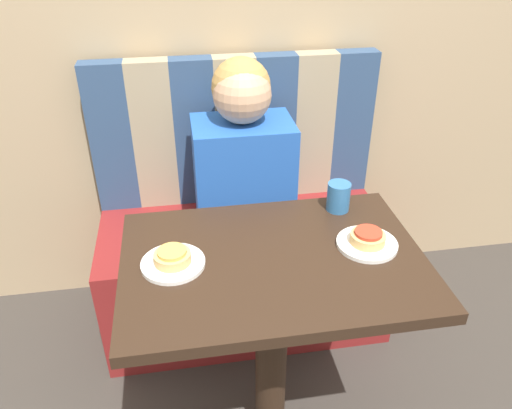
{
  "coord_description": "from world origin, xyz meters",
  "views": [
    {
      "loc": [
        -0.23,
        -1.08,
        1.61
      ],
      "look_at": [
        0.0,
        0.3,
        0.76
      ],
      "focal_mm": 35.0,
      "sensor_mm": 36.0,
      "label": 1
    }
  ],
  "objects_px": {
    "pizza_left": "(172,256)",
    "drinking_cup": "(338,197)",
    "person": "(243,151)",
    "plate_left": "(173,263)",
    "plate_right": "(367,244)",
    "pizza_right": "(368,237)"
  },
  "relations": [
    {
      "from": "person",
      "to": "pizza_right",
      "type": "relative_size",
      "value": 6.63
    },
    {
      "from": "plate_right",
      "to": "pizza_right",
      "type": "bearing_deg",
      "value": 0.0
    },
    {
      "from": "person",
      "to": "plate_left",
      "type": "relative_size",
      "value": 3.81
    },
    {
      "from": "person",
      "to": "plate_right",
      "type": "height_order",
      "value": "person"
    },
    {
      "from": "plate_right",
      "to": "pizza_left",
      "type": "relative_size",
      "value": 1.74
    },
    {
      "from": "person",
      "to": "plate_left",
      "type": "bearing_deg",
      "value": -115.18
    },
    {
      "from": "person",
      "to": "pizza_left",
      "type": "xyz_separation_m",
      "value": [
        -0.27,
        -0.58,
        -0.02
      ]
    },
    {
      "from": "pizza_left",
      "to": "drinking_cup",
      "type": "distance_m",
      "value": 0.56
    },
    {
      "from": "plate_left",
      "to": "pizza_right",
      "type": "xyz_separation_m",
      "value": [
        0.55,
        0.0,
        0.02
      ]
    },
    {
      "from": "pizza_right",
      "to": "plate_right",
      "type": "bearing_deg",
      "value": 0.0
    },
    {
      "from": "person",
      "to": "plate_right",
      "type": "relative_size",
      "value": 3.81
    },
    {
      "from": "drinking_cup",
      "to": "plate_left",
      "type": "bearing_deg",
      "value": -158.79
    },
    {
      "from": "person",
      "to": "pizza_right",
      "type": "xyz_separation_m",
      "value": [
        0.27,
        -0.58,
        -0.02
      ]
    },
    {
      "from": "person",
      "to": "drinking_cup",
      "type": "bearing_deg",
      "value": -56.62
    },
    {
      "from": "plate_right",
      "to": "pizza_left",
      "type": "height_order",
      "value": "pizza_left"
    },
    {
      "from": "person",
      "to": "plate_right",
      "type": "distance_m",
      "value": 0.65
    },
    {
      "from": "pizza_left",
      "to": "drinking_cup",
      "type": "bearing_deg",
      "value": 21.21
    },
    {
      "from": "plate_right",
      "to": "pizza_left",
      "type": "xyz_separation_m",
      "value": [
        -0.55,
        0.0,
        0.02
      ]
    },
    {
      "from": "plate_left",
      "to": "pizza_left",
      "type": "height_order",
      "value": "pizza_left"
    },
    {
      "from": "plate_right",
      "to": "drinking_cup",
      "type": "distance_m",
      "value": 0.21
    },
    {
      "from": "plate_left",
      "to": "drinking_cup",
      "type": "height_order",
      "value": "drinking_cup"
    },
    {
      "from": "plate_right",
      "to": "drinking_cup",
      "type": "bearing_deg",
      "value": 96.71
    }
  ]
}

